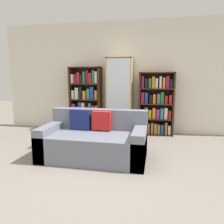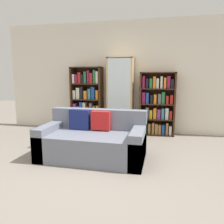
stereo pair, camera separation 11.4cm
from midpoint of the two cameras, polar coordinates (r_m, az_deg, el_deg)
ground_plane at (r=3.18m, az=-2.75°, el=-16.37°), size 16.00×16.00×0.00m
wall_back at (r=5.47m, az=4.84°, el=9.01°), size 6.46×0.06×2.70m
couch at (r=3.76m, az=-4.04°, el=-7.57°), size 1.74×0.93×0.80m
bookshelf_left at (r=5.54m, az=-5.95°, el=2.97°), size 0.79×0.32×1.60m
display_cabinet at (r=5.30m, az=2.85°, el=4.18°), size 0.61×0.36×1.81m
bookshelf_right at (r=5.25m, az=12.32°, el=1.77°), size 0.82×0.32×1.47m
wine_bottle at (r=4.99m, az=8.01°, el=-4.84°), size 0.09×0.09×0.40m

